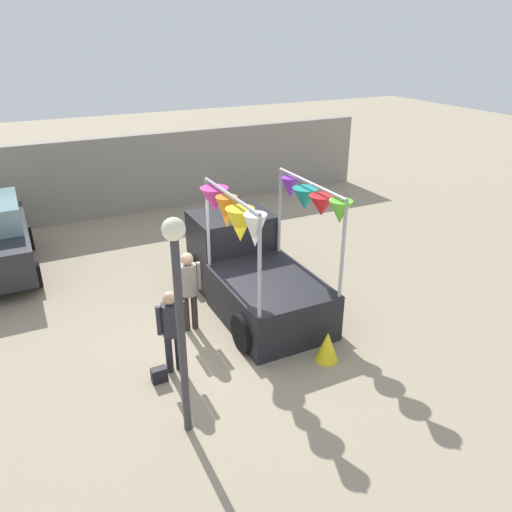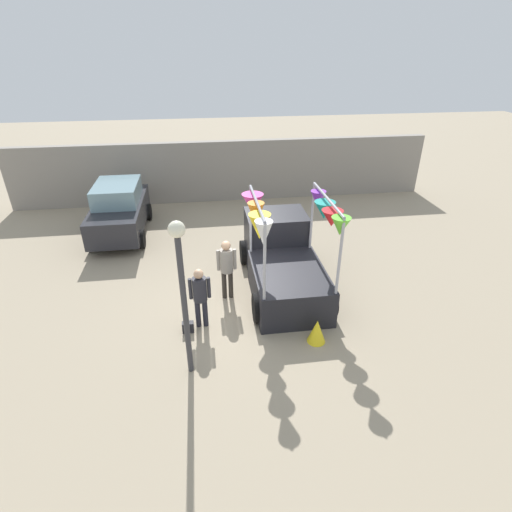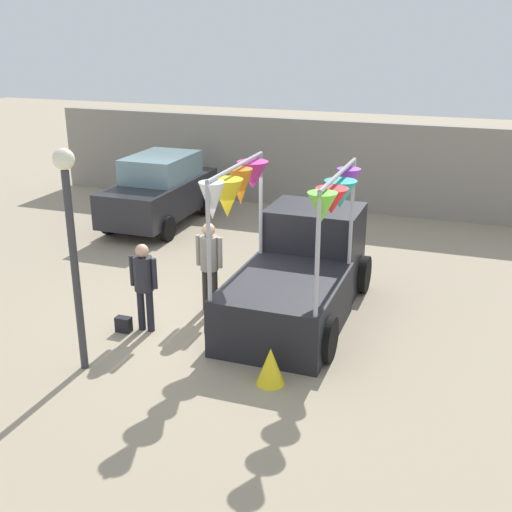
{
  "view_description": "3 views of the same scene",
  "coord_description": "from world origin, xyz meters",
  "px_view_note": "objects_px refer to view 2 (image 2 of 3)",
  "views": [
    {
      "loc": [
        -3.24,
        -8.15,
        5.74
      ],
      "look_at": [
        0.91,
        0.22,
        1.47
      ],
      "focal_mm": 35.0,
      "sensor_mm": 36.0,
      "label": 1
    },
    {
      "loc": [
        -1.02,
        -8.9,
        6.34
      ],
      "look_at": [
        0.27,
        0.33,
        1.29
      ],
      "focal_mm": 28.0,
      "sensor_mm": 36.0,
      "label": 2
    },
    {
      "loc": [
        4.12,
        -9.88,
        5.19
      ],
      "look_at": [
        0.57,
        0.01,
        1.38
      ],
      "focal_mm": 45.0,
      "sensor_mm": 36.0,
      "label": 3
    }
  ],
  "objects_px": {
    "vendor_truck": "(282,256)",
    "person_vendor": "(227,264)",
    "parked_car": "(119,209)",
    "person_customer": "(200,293)",
    "handbag": "(188,327)",
    "street_lamp": "(182,279)",
    "folded_kite_bundle_sunflower": "(317,331)"
  },
  "relations": [
    {
      "from": "street_lamp",
      "to": "person_customer",
      "type": "bearing_deg",
      "value": 79.51
    },
    {
      "from": "parked_car",
      "to": "person_customer",
      "type": "xyz_separation_m",
      "value": [
        2.81,
        -5.93,
        0.04
      ]
    },
    {
      "from": "vendor_truck",
      "to": "person_vendor",
      "type": "distance_m",
      "value": 1.7
    },
    {
      "from": "person_customer",
      "to": "handbag",
      "type": "xyz_separation_m",
      "value": [
        -0.35,
        -0.2,
        -0.84
      ]
    },
    {
      "from": "vendor_truck",
      "to": "street_lamp",
      "type": "distance_m",
      "value": 4.4
    },
    {
      "from": "person_customer",
      "to": "handbag",
      "type": "relative_size",
      "value": 5.82
    },
    {
      "from": "person_customer",
      "to": "person_vendor",
      "type": "relative_size",
      "value": 0.94
    },
    {
      "from": "person_vendor",
      "to": "folded_kite_bundle_sunflower",
      "type": "xyz_separation_m",
      "value": [
        1.94,
        -2.16,
        -0.76
      ]
    },
    {
      "from": "street_lamp",
      "to": "folded_kite_bundle_sunflower",
      "type": "xyz_separation_m",
      "value": [
        2.96,
        0.54,
        -2.04
      ]
    },
    {
      "from": "parked_car",
      "to": "folded_kite_bundle_sunflower",
      "type": "height_order",
      "value": "parked_car"
    },
    {
      "from": "parked_car",
      "to": "folded_kite_bundle_sunflower",
      "type": "xyz_separation_m",
      "value": [
        5.48,
        -6.91,
        -0.64
      ]
    },
    {
      "from": "handbag",
      "to": "street_lamp",
      "type": "height_order",
      "value": "street_lamp"
    },
    {
      "from": "person_customer",
      "to": "person_vendor",
      "type": "bearing_deg",
      "value": 57.99
    },
    {
      "from": "parked_car",
      "to": "person_vendor",
      "type": "xyz_separation_m",
      "value": [
        3.54,
        -4.75,
        0.11
      ]
    },
    {
      "from": "parked_car",
      "to": "street_lamp",
      "type": "distance_m",
      "value": 7.99
    },
    {
      "from": "parked_car",
      "to": "handbag",
      "type": "xyz_separation_m",
      "value": [
        2.46,
        -6.13,
        -0.8
      ]
    },
    {
      "from": "person_customer",
      "to": "street_lamp",
      "type": "bearing_deg",
      "value": -100.49
    },
    {
      "from": "parked_car",
      "to": "handbag",
      "type": "height_order",
      "value": "parked_car"
    },
    {
      "from": "person_customer",
      "to": "street_lamp",
      "type": "relative_size",
      "value": 0.46
    },
    {
      "from": "person_customer",
      "to": "person_vendor",
      "type": "height_order",
      "value": "person_vendor"
    },
    {
      "from": "vendor_truck",
      "to": "person_customer",
      "type": "bearing_deg",
      "value": -143.98
    },
    {
      "from": "handbag",
      "to": "parked_car",
      "type": "bearing_deg",
      "value": 111.84
    },
    {
      "from": "vendor_truck",
      "to": "handbag",
      "type": "relative_size",
      "value": 14.63
    },
    {
      "from": "vendor_truck",
      "to": "folded_kite_bundle_sunflower",
      "type": "xyz_separation_m",
      "value": [
        0.33,
        -2.69,
        -0.61
      ]
    },
    {
      "from": "person_customer",
      "to": "street_lamp",
      "type": "distance_m",
      "value": 2.06
    },
    {
      "from": "person_customer",
      "to": "handbag",
      "type": "bearing_deg",
      "value": -150.26
    },
    {
      "from": "person_vendor",
      "to": "street_lamp",
      "type": "height_order",
      "value": "street_lamp"
    },
    {
      "from": "vendor_truck",
      "to": "person_vendor",
      "type": "xyz_separation_m",
      "value": [
        -1.61,
        -0.53,
        0.15
      ]
    },
    {
      "from": "handbag",
      "to": "person_vendor",
      "type": "bearing_deg",
      "value": 51.75
    },
    {
      "from": "handbag",
      "to": "street_lamp",
      "type": "relative_size",
      "value": 0.08
    },
    {
      "from": "person_customer",
      "to": "folded_kite_bundle_sunflower",
      "type": "relative_size",
      "value": 2.71
    },
    {
      "from": "vendor_truck",
      "to": "person_vendor",
      "type": "relative_size",
      "value": 2.35
    }
  ]
}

